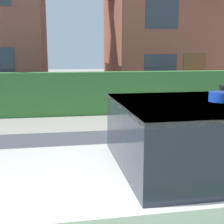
{
  "coord_description": "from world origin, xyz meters",
  "views": [
    {
      "loc": [
        0.09,
        -0.74,
        2.15
      ],
      "look_at": [
        1.01,
        4.9,
        1.05
      ],
      "focal_mm": 50.0,
      "sensor_mm": 36.0,
      "label": 1
    }
  ],
  "objects": [
    {
      "name": "police_car",
      "position": [
        1.51,
        2.23,
        0.77
      ],
      "size": [
        4.29,
        1.92,
        1.74
      ],
      "rotation": [
        0.0,
        0.0,
        3.16
      ],
      "color": "black",
      "rests_on": "road_strip"
    },
    {
      "name": "road_strip",
      "position": [
        0.0,
        4.39,
        0.01
      ],
      "size": [
        28.0,
        6.37,
        0.01
      ],
      "primitive_type": "cube",
      "color": "#4C4C51",
      "rests_on": "ground"
    },
    {
      "name": "house_right",
      "position": [
        6.27,
        14.68,
        3.64
      ],
      "size": [
        7.77,
        5.66,
        7.14
      ],
      "color": "#93513D",
      "rests_on": "ground"
    },
    {
      "name": "garden_hedge",
      "position": [
        1.45,
        10.02,
        0.74
      ],
      "size": [
        9.45,
        0.51,
        1.48
      ],
      "primitive_type": "cube",
      "color": "#3D7F38",
      "rests_on": "ground"
    }
  ]
}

